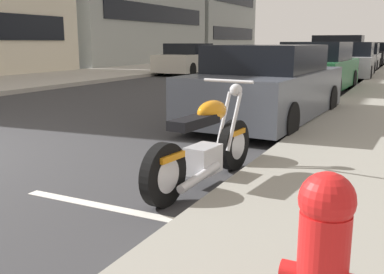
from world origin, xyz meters
name	(u,v)px	position (x,y,z in m)	size (l,w,h in m)	color
sidewalk_far_curb	(80,76)	(12.00, 6.87, 0.07)	(120.00, 5.00, 0.14)	#ADA89E
parking_stall_stripe	(120,210)	(0.00, -3.77, 0.00)	(0.12, 2.20, 0.01)	silver
parked_motorcycle	(205,147)	(1.01, -4.16, 0.42)	(2.05, 0.62, 1.10)	black
parked_car_behind_motorcycle	(269,86)	(5.02, -3.64, 0.70)	(4.52, 2.04, 1.46)	#4C515B
parked_car_across_street	(318,68)	(10.74, -3.46, 0.72)	(4.43, 1.93, 1.51)	#236638
parked_car_at_intersection	(350,61)	(16.83, -3.64, 0.72)	(4.66, 2.05, 1.51)	gray
parked_car_near_corner	(361,58)	(22.53, -3.48, 0.67)	(4.21, 1.95, 1.45)	gray
parked_car_far_down_curb	(372,54)	(28.42, -3.59, 0.71)	(4.47, 2.14, 1.48)	black
crossing_truck	(337,48)	(32.59, -0.74, 1.03)	(2.12, 4.98, 1.99)	#141947
car_opposite_curb	(188,60)	(15.82, 3.53, 0.68)	(4.11, 1.88, 1.44)	beige
fire_hydrant	(323,262)	(-1.33, -5.80, 0.59)	(0.24, 0.36, 0.85)	red
townhouse_corner_block	(182,4)	(36.50, 14.71, 5.11)	(11.83, 11.15, 10.23)	#939993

